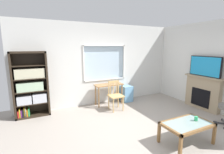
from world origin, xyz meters
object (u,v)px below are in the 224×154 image
(bookshelf, at_px, (31,86))
(wooden_chair, at_px, (115,95))
(desk_under_window, at_px, (109,88))
(sippy_cup, at_px, (196,119))
(plastic_drawer_unit, at_px, (126,93))
(tv, at_px, (205,66))
(fireplace, at_px, (202,93))
(coffee_table, at_px, (187,126))

(bookshelf, distance_m, wooden_chair, 2.45)
(desk_under_window, height_order, sippy_cup, desk_under_window)
(wooden_chair, relative_size, plastic_drawer_unit, 1.61)
(bookshelf, xyz_separation_m, plastic_drawer_unit, (3.07, -0.06, -0.59))
(tv, bearing_deg, sippy_cup, -147.54)
(bookshelf, distance_m, tv, 5.15)
(plastic_drawer_unit, bearing_deg, fireplace, -44.07)
(coffee_table, distance_m, sippy_cup, 0.27)
(wooden_chair, bearing_deg, plastic_drawer_unit, 37.36)
(bookshelf, distance_m, coffee_table, 4.04)
(tv, distance_m, coffee_table, 2.51)
(fireplace, bearing_deg, coffee_table, -151.21)
(desk_under_window, bearing_deg, plastic_drawer_unit, 3.96)
(wooden_chair, relative_size, coffee_table, 0.90)
(desk_under_window, xyz_separation_m, sippy_cup, (0.69, -2.78, -0.09))
(desk_under_window, relative_size, fireplace, 0.80)
(bookshelf, xyz_separation_m, coffee_table, (2.79, -2.88, -0.49))
(plastic_drawer_unit, relative_size, fireplace, 0.47)
(bookshelf, height_order, sippy_cup, bookshelf)
(wooden_chair, relative_size, fireplace, 0.75)
(wooden_chair, xyz_separation_m, coffee_table, (0.46, -2.26, -0.09))
(plastic_drawer_unit, distance_m, coffee_table, 2.84)
(bookshelf, xyz_separation_m, wooden_chair, (2.33, -0.62, -0.40))
(tv, height_order, coffee_table, tv)
(desk_under_window, distance_m, wooden_chair, 0.53)
(tv, bearing_deg, fireplace, -0.00)
(tv, xyz_separation_m, sippy_cup, (-1.77, -1.13, -0.87))
(desk_under_window, distance_m, fireplace, 2.98)
(plastic_drawer_unit, bearing_deg, coffee_table, -95.66)
(coffee_table, bearing_deg, plastic_drawer_unit, 84.34)
(desk_under_window, relative_size, coffee_table, 0.96)
(fireplace, bearing_deg, bookshelf, 159.96)
(desk_under_window, distance_m, coffee_table, 2.82)
(tv, bearing_deg, coffee_table, -151.00)
(wooden_chair, bearing_deg, coffee_table, -78.53)
(coffee_table, relative_size, sippy_cup, 11.08)
(plastic_drawer_unit, bearing_deg, tv, -44.37)
(plastic_drawer_unit, distance_m, tv, 2.67)
(fireplace, xyz_separation_m, sippy_cup, (-1.79, -1.13, -0.04))
(desk_under_window, bearing_deg, wooden_chair, -91.81)
(bookshelf, xyz_separation_m, desk_under_window, (2.35, -0.11, -0.29))
(bookshelf, relative_size, coffee_table, 1.83)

